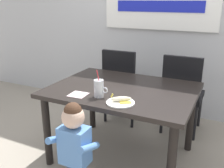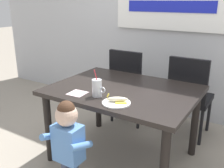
# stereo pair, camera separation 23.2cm
# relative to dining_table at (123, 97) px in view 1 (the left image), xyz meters

# --- Properties ---
(ground_plane) EXTENTS (24.00, 24.00, 0.00)m
(ground_plane) POSITION_rel_dining_table_xyz_m (0.00, 0.00, -0.65)
(ground_plane) COLOR #9E9384
(back_wall) EXTENTS (6.40, 0.17, 2.90)m
(back_wall) POSITION_rel_dining_table_xyz_m (-0.00, 1.33, 0.80)
(back_wall) COLOR silver
(back_wall) RESTS_ON ground
(dining_table) EXTENTS (1.34, 1.01, 0.74)m
(dining_table) POSITION_rel_dining_table_xyz_m (0.00, 0.00, 0.00)
(dining_table) COLOR black
(dining_table) RESTS_ON ground
(dining_chair_left) EXTENTS (0.44, 0.45, 0.96)m
(dining_chair_left) POSITION_rel_dining_table_xyz_m (-0.33, 0.73, -0.11)
(dining_chair_left) COLOR black
(dining_chair_left) RESTS_ON ground
(dining_chair_right) EXTENTS (0.44, 0.44, 0.96)m
(dining_chair_right) POSITION_rel_dining_table_xyz_m (0.42, 0.75, -0.11)
(dining_chair_right) COLOR black
(dining_chair_right) RESTS_ON ground
(toddler_standing) EXTENTS (0.33, 0.24, 0.84)m
(toddler_standing) POSITION_rel_dining_table_xyz_m (-0.09, -0.69, -0.12)
(toddler_standing) COLOR #3F4760
(toddler_standing) RESTS_ON ground
(milk_cup) EXTENTS (0.13, 0.09, 0.25)m
(milk_cup) POSITION_rel_dining_table_xyz_m (-0.09, -0.30, 0.16)
(milk_cup) COLOR silver
(milk_cup) RESTS_ON dining_table
(snack_plate) EXTENTS (0.23, 0.23, 0.01)m
(snack_plate) POSITION_rel_dining_table_xyz_m (0.13, -0.35, 0.10)
(snack_plate) COLOR white
(snack_plate) RESTS_ON dining_table
(peeled_banana) EXTENTS (0.17, 0.14, 0.07)m
(peeled_banana) POSITION_rel_dining_table_xyz_m (0.13, -0.34, 0.13)
(peeled_banana) COLOR #F4EAC6
(peeled_banana) RESTS_ON snack_plate
(paper_napkin) EXTENTS (0.16, 0.16, 0.00)m
(paper_napkin) POSITION_rel_dining_table_xyz_m (-0.28, -0.34, 0.10)
(paper_napkin) COLOR silver
(paper_napkin) RESTS_ON dining_table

